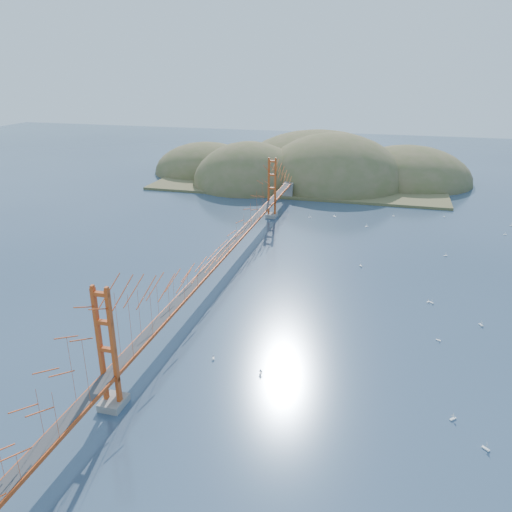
% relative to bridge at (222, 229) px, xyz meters
% --- Properties ---
extents(ground, '(320.00, 320.00, 0.00)m').
position_rel_bridge_xyz_m(ground, '(0.00, -0.18, -7.01)').
color(ground, '#293B52').
rests_on(ground, ground).
extents(bridge, '(2.20, 94.40, 12.00)m').
position_rel_bridge_xyz_m(bridge, '(0.00, 0.00, 0.00)').
color(bridge, gray).
rests_on(bridge, ground).
extents(far_headlands, '(84.00, 58.00, 25.00)m').
position_rel_bridge_xyz_m(far_headlands, '(2.21, 68.33, -7.01)').
color(far_headlands, brown).
rests_on(far_headlands, ground).
extents(sailboat_10, '(0.51, 0.53, 0.59)m').
position_rel_bridge_xyz_m(sailboat_10, '(6.00, -20.79, -6.87)').
color(sailboat_10, white).
rests_on(sailboat_10, ground).
extents(sailboat_14, '(0.54, 0.54, 0.57)m').
position_rel_bridge_xyz_m(sailboat_14, '(27.98, -1.33, -6.87)').
color(sailboat_14, white).
rests_on(sailboat_14, ground).
extents(sailboat_6, '(0.70, 0.70, 0.74)m').
position_rel_bridge_xyz_m(sailboat_6, '(31.08, -27.30, -6.85)').
color(sailboat_6, white).
rests_on(sailboat_6, ground).
extents(sailboat_15, '(0.53, 0.53, 0.57)m').
position_rel_bridge_xyz_m(sailboat_15, '(32.90, 38.83, -6.87)').
color(sailboat_15, white).
rests_on(sailboat_15, ground).
extents(sailboat_2, '(0.54, 0.54, 0.61)m').
position_rel_bridge_xyz_m(sailboat_2, '(28.59, -10.91, -6.87)').
color(sailboat_2, white).
rests_on(sailboat_2, ground).
extents(sailboat_12, '(0.62, 0.60, 0.70)m').
position_rel_bridge_xyz_m(sailboat_12, '(11.93, 33.31, -6.86)').
color(sailboat_12, white).
rests_on(sailboat_12, ground).
extents(sailboat_4, '(0.65, 0.65, 0.69)m').
position_rel_bridge_xyz_m(sailboat_4, '(31.40, 16.37, -6.86)').
color(sailboat_4, white).
rests_on(sailboat_4, ground).
extents(sailboat_17, '(0.57, 0.46, 0.66)m').
position_rel_bridge_xyz_m(sailboat_17, '(44.54, 36.02, -6.86)').
color(sailboat_17, white).
rests_on(sailboat_17, ground).
extents(sailboat_7, '(0.50, 0.44, 0.57)m').
position_rel_bridge_xyz_m(sailboat_7, '(23.19, 36.66, -6.87)').
color(sailboat_7, white).
rests_on(sailboat_7, ground).
extents(sailboat_13, '(0.71, 0.71, 0.74)m').
position_rel_bridge_xyz_m(sailboat_13, '(28.91, -24.24, -6.85)').
color(sailboat_13, white).
rests_on(sailboat_13, ground).
extents(sailboat_3, '(0.52, 0.50, 0.58)m').
position_rel_bridge_xyz_m(sailboat_3, '(7.34, 31.50, -6.87)').
color(sailboat_3, white).
rests_on(sailboat_3, ground).
extents(sailboat_0, '(0.49, 0.60, 0.69)m').
position_rel_bridge_xyz_m(sailboat_0, '(11.36, -22.11, -6.86)').
color(sailboat_0, white).
rests_on(sailboat_0, ground).
extents(sailboat_1, '(0.65, 0.65, 0.71)m').
position_rel_bridge_xyz_m(sailboat_1, '(33.59, -6.06, -6.85)').
color(sailboat_1, white).
rests_on(sailboat_1, ground).
extents(sailboat_8, '(0.53, 0.45, 0.61)m').
position_rel_bridge_xyz_m(sailboat_8, '(42.39, 30.08, -6.87)').
color(sailboat_8, white).
rests_on(sailboat_8, ground).
extents(sailboat_16, '(0.60, 0.60, 0.63)m').
position_rel_bridge_xyz_m(sailboat_16, '(28.39, -1.50, -6.86)').
color(sailboat_16, white).
rests_on(sailboat_16, ground).
extents(sailboat_extra_0, '(0.63, 0.63, 0.66)m').
position_rel_bridge_xyz_m(sailboat_extra_0, '(18.82, 8.59, -6.86)').
color(sailboat_extra_0, white).
rests_on(sailboat_extra_0, ground).
extents(sailboat_extra_1, '(0.62, 0.62, 0.69)m').
position_rel_bridge_xyz_m(sailboat_extra_1, '(18.48, 28.37, -6.86)').
color(sailboat_extra_1, white).
rests_on(sailboat_extra_1, ground).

